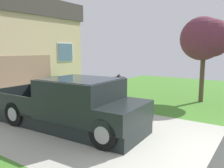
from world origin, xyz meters
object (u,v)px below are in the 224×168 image
handbag (128,115)px  wheeled_trash_bin (58,85)px  front_yard_tree (206,39)px  pickup_truck (75,106)px  person_with_hat (119,93)px

handbag → wheeled_trash_bin: wheeled_trash_bin is taller
handbag → front_yard_tree: (4.34, -1.53, 2.81)m
pickup_truck → front_yard_tree: (6.13, -2.42, 2.23)m
pickup_truck → person_with_hat: size_ratio=3.45×
handbag → wheeled_trash_bin: (1.60, 5.30, 0.41)m
handbag → front_yard_tree: size_ratio=0.11×
pickup_truck → handbag: pickup_truck is taller
handbag → front_yard_tree: 5.39m
person_with_hat → front_yard_tree: front_yard_tree is taller
front_yard_tree → wheeled_trash_bin: 7.74m
person_with_hat → front_yard_tree: (4.51, -1.83, 2.02)m
person_with_hat → handbag: 0.87m
pickup_truck → handbag: (1.79, -0.90, -0.58)m
pickup_truck → wheeled_trash_bin: pickup_truck is taller
pickup_truck → person_with_hat: 1.74m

